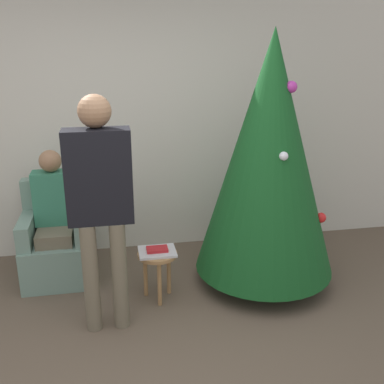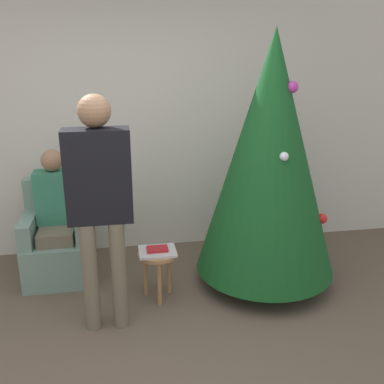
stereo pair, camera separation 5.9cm
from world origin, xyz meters
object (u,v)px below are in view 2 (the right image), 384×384
at_px(person_standing, 99,192).
at_px(side_stool, 158,261).
at_px(christmas_tree, 270,156).
at_px(person_seated, 56,211).
at_px(armchair, 59,242).

bearing_deg(person_standing, side_stool, 33.85).
height_order(christmas_tree, person_seated, christmas_tree).
distance_m(armchair, person_seated, 0.33).
bearing_deg(person_seated, person_standing, -62.40).
xyz_separation_m(christmas_tree, person_seated, (-1.88, 0.44, -0.54)).
height_order(armchair, person_seated, person_seated).
xyz_separation_m(person_standing, side_stool, (0.44, 0.29, -0.75)).
distance_m(christmas_tree, side_stool, 1.32).
relative_size(christmas_tree, person_standing, 1.26).
distance_m(person_seated, person_standing, 1.06).
bearing_deg(person_standing, armchair, 116.98).
height_order(person_seated, person_standing, person_standing).
bearing_deg(person_standing, christmas_tree, 16.18).
relative_size(armchair, person_standing, 0.51).
height_order(person_seated, side_stool, person_seated).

